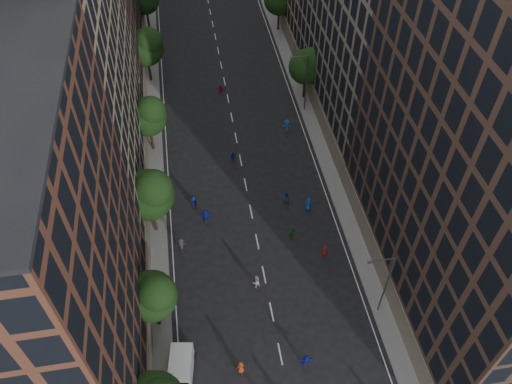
% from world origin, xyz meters
% --- Properties ---
extents(ground, '(240.00, 240.00, 0.00)m').
position_xyz_m(ground, '(0.00, 40.00, 0.00)').
color(ground, black).
rests_on(ground, ground).
extents(sidewalk_left, '(4.00, 105.00, 0.15)m').
position_xyz_m(sidewalk_left, '(-12.00, 47.50, 0.07)').
color(sidewalk_left, slate).
rests_on(sidewalk_left, ground).
extents(sidewalk_right, '(4.00, 105.00, 0.15)m').
position_xyz_m(sidewalk_right, '(12.00, 47.50, 0.07)').
color(sidewalk_right, slate).
rests_on(sidewalk_right, ground).
extents(bldg_left_a, '(14.00, 22.00, 30.00)m').
position_xyz_m(bldg_left_a, '(-19.00, 11.00, 15.00)').
color(bldg_left_a, brown).
rests_on(bldg_left_a, ground).
extents(bldg_left_b, '(14.00, 26.00, 34.00)m').
position_xyz_m(bldg_left_b, '(-19.00, 35.00, 17.00)').
color(bldg_left_b, '#998564').
rests_on(bldg_left_b, ground).
extents(bldg_right_a, '(14.00, 30.00, 36.00)m').
position_xyz_m(bldg_right_a, '(19.00, 15.00, 18.00)').
color(bldg_right_a, '#442F24').
rests_on(bldg_right_a, ground).
extents(bldg_right_b, '(14.00, 28.00, 33.00)m').
position_xyz_m(bldg_right_b, '(19.00, 44.00, 16.50)').
color(bldg_right_b, '#70685C').
rests_on(bldg_right_b, ground).
extents(tree_left_1, '(4.80, 4.80, 8.21)m').
position_xyz_m(tree_left_1, '(-11.02, 13.86, 5.55)').
color(tree_left_1, black).
rests_on(tree_left_1, ground).
extents(tree_left_2, '(5.60, 5.60, 9.45)m').
position_xyz_m(tree_left_2, '(-10.99, 25.83, 6.36)').
color(tree_left_2, black).
rests_on(tree_left_2, ground).
extents(tree_left_3, '(5.00, 5.00, 8.58)m').
position_xyz_m(tree_left_3, '(-11.02, 39.85, 5.82)').
color(tree_left_3, black).
rests_on(tree_left_3, ground).
extents(tree_left_4, '(5.40, 5.40, 9.08)m').
position_xyz_m(tree_left_4, '(-11.00, 55.84, 6.10)').
color(tree_left_4, black).
rests_on(tree_left_4, ground).
extents(tree_right_a, '(5.00, 5.00, 8.39)m').
position_xyz_m(tree_right_a, '(11.38, 47.85, 5.63)').
color(tree_right_a, black).
rests_on(tree_right_a, ground).
extents(streetlamp_near, '(2.64, 0.22, 9.06)m').
position_xyz_m(streetlamp_near, '(10.37, 12.00, 5.17)').
color(streetlamp_near, '#595B60').
rests_on(streetlamp_near, ground).
extents(streetlamp_far, '(2.64, 0.22, 9.06)m').
position_xyz_m(streetlamp_far, '(10.37, 45.00, 5.17)').
color(streetlamp_far, '#595B60').
rests_on(streetlamp_far, ground).
extents(cargo_van, '(2.79, 4.79, 2.41)m').
position_xyz_m(cargo_van, '(-9.28, 8.30, 1.27)').
color(cargo_van, silver).
rests_on(cargo_van, ground).
extents(skater_5, '(1.48, 0.62, 1.55)m').
position_xyz_m(skater_5, '(2.10, 7.63, 0.78)').
color(skater_5, '#1627B6').
rests_on(skater_5, ground).
extents(skater_6, '(0.92, 0.69, 1.69)m').
position_xyz_m(skater_6, '(-3.91, 7.95, 0.85)').
color(skater_6, '#A2371B').
rests_on(skater_6, ground).
extents(skater_7, '(0.80, 0.65, 1.91)m').
position_xyz_m(skater_7, '(6.87, 19.20, 0.95)').
color(skater_7, maroon).
rests_on(skater_7, ground).
extents(skater_8, '(1.08, 0.97, 1.82)m').
position_xyz_m(skater_8, '(-1.07, 16.67, 0.91)').
color(skater_8, '#B6B5B1').
rests_on(skater_8, ground).
extents(skater_9, '(1.13, 0.69, 1.70)m').
position_xyz_m(skater_9, '(-8.43, 22.79, 0.85)').
color(skater_9, '#37363A').
rests_on(skater_9, ground).
extents(skater_10, '(0.99, 0.67, 1.57)m').
position_xyz_m(skater_10, '(3.97, 22.44, 0.78)').
color(skater_10, '#1F6821').
rests_on(skater_10, ground).
extents(skater_11, '(1.70, 0.57, 1.82)m').
position_xyz_m(skater_11, '(-5.41, 26.40, 0.91)').
color(skater_11, '#1326A1').
rests_on(skater_11, ground).
extents(skater_12, '(1.06, 0.87, 1.86)m').
position_xyz_m(skater_12, '(6.72, 26.25, 0.93)').
color(skater_12, '#1643B7').
rests_on(skater_12, ground).
extents(skater_13, '(0.72, 0.58, 1.72)m').
position_xyz_m(skater_13, '(-6.62, 28.87, 0.86)').
color(skater_13, '#13219E').
rests_on(skater_13, ground).
extents(skater_14, '(0.96, 0.78, 1.86)m').
position_xyz_m(skater_14, '(4.30, 27.58, 0.93)').
color(skater_14, '#124192').
rests_on(skater_14, ground).
extents(skater_15, '(1.32, 0.91, 1.87)m').
position_xyz_m(skater_15, '(7.11, 40.76, 0.94)').
color(skater_15, blue).
rests_on(skater_15, ground).
extents(skater_16, '(1.04, 0.59, 1.67)m').
position_xyz_m(skater_16, '(-0.96, 35.77, 0.84)').
color(skater_16, '#1533AD').
rests_on(skater_16, ground).
extents(skater_17, '(1.50, 0.78, 1.54)m').
position_xyz_m(skater_17, '(-0.89, 50.87, 0.77)').
color(skater_17, maroon).
rests_on(skater_17, ground).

